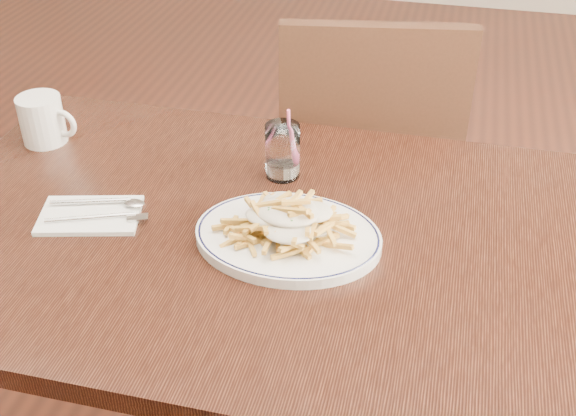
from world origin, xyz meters
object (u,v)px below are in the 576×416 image
(loaded_fries, at_px, (288,217))
(coffee_mug, at_px, (43,120))
(fries_plate, at_px, (288,237))
(water_glass, at_px, (283,154))
(table, at_px, (252,262))
(chair_far, at_px, (367,162))

(loaded_fries, xyz_separation_m, coffee_mug, (-0.57, 0.22, -0.00))
(fries_plate, height_order, water_glass, water_glass)
(loaded_fries, distance_m, coffee_mug, 0.61)
(table, height_order, chair_far, chair_far)
(chair_far, height_order, coffee_mug, chair_far)
(chair_far, distance_m, water_glass, 0.54)
(water_glass, bearing_deg, coffee_mug, 178.54)
(coffee_mug, bearing_deg, fries_plate, -20.91)
(fries_plate, bearing_deg, coffee_mug, 159.09)
(loaded_fries, bearing_deg, water_glass, 106.44)
(table, xyz_separation_m, fries_plate, (0.07, -0.03, 0.09))
(water_glass, relative_size, coffee_mug, 1.15)
(chair_far, height_order, loaded_fries, chair_far)
(loaded_fries, relative_size, water_glass, 1.50)
(fries_plate, xyz_separation_m, loaded_fries, (0.00, 0.00, 0.04))
(coffee_mug, bearing_deg, chair_far, 35.17)
(loaded_fries, height_order, water_glass, water_glass)
(table, distance_m, chair_far, 0.66)
(chair_far, height_order, fries_plate, chair_far)
(table, bearing_deg, water_glass, 85.80)
(water_glass, height_order, coffee_mug, water_glass)
(table, distance_m, fries_plate, 0.12)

